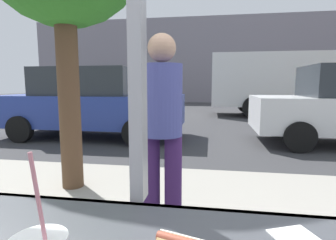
{
  "coord_description": "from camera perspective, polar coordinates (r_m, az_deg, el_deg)",
  "views": [
    {
      "loc": [
        0.26,
        -0.87,
        1.38
      ],
      "look_at": [
        -0.29,
        2.57,
        0.92
      ],
      "focal_mm": 28.84,
      "sensor_mm": 36.0,
      "label": 1
    }
  ],
  "objects": [
    {
      "name": "napkin_wrapper",
      "position": [
        0.91,
        24.95,
        -21.29
      ],
      "size": [
        0.15,
        0.13,
        0.0
      ],
      "primitive_type": "cube",
      "rotation": [
        0.0,
        0.0,
        0.4
      ],
      "color": "white",
      "rests_on": "window_counter"
    },
    {
      "name": "parked_car_blue",
      "position": [
        7.34,
        -15.8,
        3.56
      ],
      "size": [
        4.64,
        2.07,
        1.8
      ],
      "color": "#283D93",
      "rests_on": "ground"
    },
    {
      "name": "ground_plane",
      "position": [
        8.98,
        7.4,
        -1.37
      ],
      "size": [
        60.0,
        60.0,
        0.0
      ],
      "primitive_type": "plane",
      "color": "#38383A"
    },
    {
      "name": "building_facade_far",
      "position": [
        21.52,
        8.65,
        12.31
      ],
      "size": [
        28.0,
        1.2,
        6.4
      ],
      "primitive_type": "cube",
      "color": "gray",
      "rests_on": "ground"
    },
    {
      "name": "sidewalk_strip",
      "position": [
        2.81,
        2.9,
        -20.31
      ],
      "size": [
        16.0,
        2.8,
        0.14
      ],
      "primitive_type": "cube",
      "color": "#9E998E",
      "rests_on": "ground"
    },
    {
      "name": "pedestrian",
      "position": [
        2.13,
        -1.27,
        -0.82
      ],
      "size": [
        0.32,
        0.32,
        1.63
      ],
      "color": "#442462",
      "rests_on": "sidewalk_strip"
    },
    {
      "name": "box_truck",
      "position": [
        12.9,
        25.22,
        7.36
      ],
      "size": [
        7.21,
        2.44,
        2.67
      ],
      "color": "silver",
      "rests_on": "ground"
    }
  ]
}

